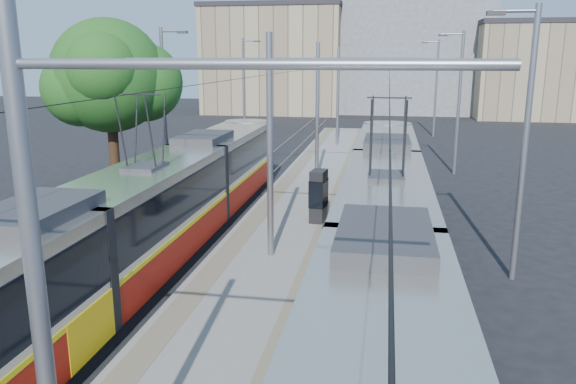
# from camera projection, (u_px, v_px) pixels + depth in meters

# --- Properties ---
(platform) EXTENTS (4.00, 50.00, 0.30)m
(platform) POSITION_uv_depth(u_px,v_px,m) (309.00, 194.00, 26.93)
(platform) COLOR gray
(platform) RESTS_ON ground
(tactile_strip_left) EXTENTS (0.70, 50.00, 0.01)m
(tactile_strip_left) POSITION_uv_depth(u_px,v_px,m) (279.00, 190.00, 27.14)
(tactile_strip_left) COLOR gray
(tactile_strip_left) RESTS_ON platform
(tactile_strip_right) EXTENTS (0.70, 50.00, 0.01)m
(tactile_strip_right) POSITION_uv_depth(u_px,v_px,m) (339.00, 193.00, 26.65)
(tactile_strip_right) COLOR gray
(tactile_strip_right) RESTS_ON platform
(rails) EXTENTS (8.71, 70.00, 0.03)m
(rails) POSITION_uv_depth(u_px,v_px,m) (309.00, 197.00, 26.96)
(rails) COLOR gray
(rails) RESTS_ON ground
(tram_left) EXTENTS (2.43, 27.77, 5.50)m
(tram_left) POSITION_uv_depth(u_px,v_px,m) (148.00, 218.00, 17.35)
(tram_left) COLOR black
(tram_left) RESTS_ON ground
(tram_right) EXTENTS (2.43, 28.72, 5.50)m
(tram_right) POSITION_uv_depth(u_px,v_px,m) (384.00, 227.00, 15.96)
(tram_right) COLOR black
(tram_right) RESTS_ON ground
(catenary) EXTENTS (9.20, 70.00, 7.00)m
(catenary) POSITION_uv_depth(u_px,v_px,m) (300.00, 108.00, 23.19)
(catenary) COLOR gray
(catenary) RESTS_ON platform
(street_lamps) EXTENTS (15.18, 38.22, 8.00)m
(street_lamps) POSITION_uv_depth(u_px,v_px,m) (320.00, 103.00, 29.82)
(street_lamps) COLOR gray
(street_lamps) RESTS_ON ground
(shelter) EXTENTS (0.68, 0.99, 2.04)m
(shelter) POSITION_uv_depth(u_px,v_px,m) (318.00, 195.00, 21.76)
(shelter) COLOR black
(shelter) RESTS_ON platform
(tree) EXTENTS (5.74, 5.30, 8.33)m
(tree) POSITION_uv_depth(u_px,v_px,m) (118.00, 78.00, 25.94)
(tree) COLOR #382314
(tree) RESTS_ON ground
(building_left) EXTENTS (16.32, 12.24, 12.63)m
(building_left) POSITION_uv_depth(u_px,v_px,m) (277.00, 59.00, 68.35)
(building_left) COLOR tan
(building_left) RESTS_ON ground
(building_centre) EXTENTS (18.36, 14.28, 16.79)m
(building_centre) POSITION_uv_depth(u_px,v_px,m) (410.00, 42.00, 69.00)
(building_centre) COLOR gray
(building_centre) RESTS_ON ground
(building_right) EXTENTS (14.28, 10.20, 10.45)m
(building_right) POSITION_uv_depth(u_px,v_px,m) (541.00, 70.00, 61.64)
(building_right) COLOR tan
(building_right) RESTS_ON ground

